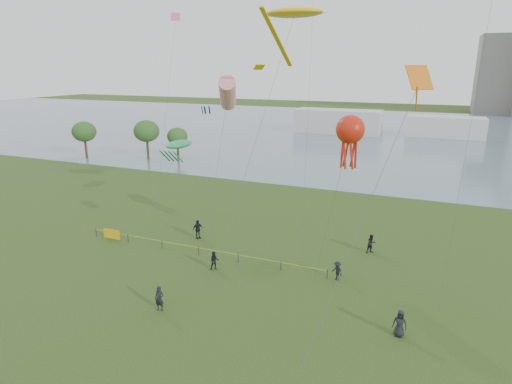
% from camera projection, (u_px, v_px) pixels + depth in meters
% --- Properties ---
extents(ground_plane, '(400.00, 400.00, 0.00)m').
position_uv_depth(ground_plane, '(188.00, 373.00, 24.20)').
color(ground_plane, '#213611').
extents(lake, '(400.00, 120.00, 0.08)m').
position_uv_depth(lake, '(387.00, 133.00, 112.82)').
color(lake, slate).
rests_on(lake, ground_plane).
extents(building_low, '(16.00, 18.00, 28.00)m').
position_uv_depth(building_low, '(500.00, 75.00, 157.39)').
color(building_low, slate).
rests_on(building_low, ground_plane).
extents(pavilion_left, '(22.00, 8.00, 6.00)m').
position_uv_depth(pavilion_left, '(338.00, 121.00, 111.97)').
color(pavilion_left, silver).
rests_on(pavilion_left, ground_plane).
extents(pavilion_right, '(18.00, 7.00, 5.00)m').
position_uv_depth(pavilion_right, '(445.00, 127.00, 105.20)').
color(pavilion_right, silver).
rests_on(pavilion_right, ground_plane).
extents(trees, '(20.64, 10.07, 7.34)m').
position_uv_depth(trees, '(131.00, 133.00, 79.13)').
color(trees, '#352518').
rests_on(trees, ground_plane).
extents(fence, '(24.07, 0.07, 1.05)m').
position_uv_depth(fence, '(144.00, 240.00, 41.46)').
color(fence, black).
rests_on(fence, ground_plane).
extents(spectator_a, '(1.02, 0.96, 1.66)m').
position_uv_depth(spectator_a, '(214.00, 261.00, 36.31)').
color(spectator_a, black).
rests_on(spectator_a, ground_plane).
extents(spectator_b, '(1.21, 1.08, 1.62)m').
position_uv_depth(spectator_b, '(337.00, 271.00, 34.60)').
color(spectator_b, black).
rests_on(spectator_b, ground_plane).
extents(spectator_c, '(0.99, 1.23, 1.96)m').
position_uv_depth(spectator_c, '(198.00, 229.00, 42.98)').
color(spectator_c, black).
rests_on(spectator_c, ground_plane).
extents(spectator_d, '(0.91, 0.61, 1.83)m').
position_uv_depth(spectator_d, '(400.00, 323.00, 27.31)').
color(spectator_d, black).
rests_on(spectator_d, ground_plane).
extents(spectator_f, '(0.73, 0.53, 1.86)m').
position_uv_depth(spectator_f, '(159.00, 299.00, 30.21)').
color(spectator_f, black).
rests_on(spectator_f, ground_plane).
extents(spectator_g, '(1.11, 1.08, 1.80)m').
position_uv_depth(spectator_g, '(371.00, 244.00, 39.65)').
color(spectator_g, black).
rests_on(spectator_g, ground_plane).
extents(kite_stingray, '(5.58, 12.34, 21.59)m').
position_uv_depth(kite_stingray, '(294.00, 14.00, 36.93)').
color(kite_stingray, '#3F3F42').
extents(kite_windsock, '(4.16, 8.63, 16.00)m').
position_uv_depth(kite_windsock, '(227.00, 93.00, 42.19)').
color(kite_windsock, '#3F3F42').
extents(kite_creature, '(2.18, 10.39, 9.14)m').
position_uv_depth(kite_creature, '(179.00, 145.00, 45.51)').
color(kite_creature, '#3F3F42').
extents(kite_octopus, '(3.15, 2.12, 13.32)m').
position_uv_depth(kite_octopus, '(350.00, 131.00, 31.35)').
color(kite_octopus, '#3F3F42').
extents(kite_delta, '(5.24, 9.76, 16.77)m').
position_uv_depth(kite_delta, '(412.00, 96.00, 21.08)').
color(kite_delta, '#3F3F42').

